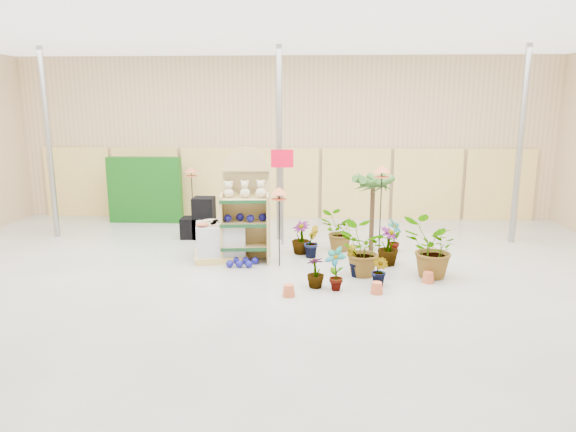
% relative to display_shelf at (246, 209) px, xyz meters
% --- Properties ---
extents(room, '(15.20, 12.10, 4.70)m').
position_rel_display_shelf_xyz_m(room, '(0.58, -0.91, 1.15)').
color(room, gray).
rests_on(room, ground).
extents(display_shelf, '(1.02, 0.69, 2.33)m').
position_rel_display_shelf_xyz_m(display_shelf, '(0.00, 0.00, 0.00)').
color(display_shelf, tan).
rests_on(display_shelf, ground).
extents(teddy_bears, '(0.86, 0.22, 0.36)m').
position_rel_display_shelf_xyz_m(teddy_bears, '(0.02, -0.11, 0.41)').
color(teddy_bears, beige).
rests_on(teddy_bears, display_shelf).
extents(gazing_balls_shelf, '(0.86, 0.29, 0.16)m').
position_rel_display_shelf_xyz_m(gazing_balls_shelf, '(0.00, -0.13, -0.15)').
color(gazing_balls_shelf, navy).
rests_on(gazing_balls_shelf, display_shelf).
extents(gazing_balls_floor, '(0.63, 0.39, 0.15)m').
position_rel_display_shelf_xyz_m(gazing_balls_floor, '(-0.02, -0.48, -0.99)').
color(gazing_balls_floor, navy).
rests_on(gazing_balls_floor, ground).
extents(pallet_stack, '(1.23, 1.09, 0.79)m').
position_rel_display_shelf_xyz_m(pallet_stack, '(-0.55, -0.02, -0.68)').
color(pallet_stack, tan).
rests_on(pallet_stack, ground).
extents(charcoal_planters, '(0.80, 0.50, 1.00)m').
position_rel_display_shelf_xyz_m(charcoal_planters, '(-1.35, 1.71, -0.65)').
color(charcoal_planters, black).
rests_on(charcoal_planters, ground).
extents(trellis_stock, '(2.00, 0.30, 1.80)m').
position_rel_display_shelf_xyz_m(trellis_stock, '(-3.22, 3.38, -0.16)').
color(trellis_stock, '#0E480E').
rests_on(trellis_stock, ground).
extents(offer_sign, '(0.50, 0.08, 2.20)m').
position_rel_display_shelf_xyz_m(offer_sign, '(0.68, 1.16, 0.50)').
color(offer_sign, gray).
rests_on(offer_sign, ground).
extents(bird_table_front, '(0.34, 0.34, 1.60)m').
position_rel_display_shelf_xyz_m(bird_table_front, '(0.72, -0.45, 0.42)').
color(bird_table_front, black).
rests_on(bird_table_front, ground).
extents(bird_table_right, '(0.34, 0.34, 2.01)m').
position_rel_display_shelf_xyz_m(bird_table_right, '(2.74, -0.11, 0.80)').
color(bird_table_right, black).
rests_on(bird_table_right, ground).
extents(bird_table_back, '(0.34, 0.34, 1.66)m').
position_rel_display_shelf_xyz_m(bird_table_back, '(-1.69, 2.44, 0.47)').
color(bird_table_back, black).
rests_on(bird_table_back, ground).
extents(palm, '(0.70, 0.70, 1.79)m').
position_rel_display_shelf_xyz_m(palm, '(2.68, 0.75, 0.47)').
color(palm, '#3D2918').
rests_on(palm, ground).
extents(potted_plant_1, '(0.39, 0.35, 0.61)m').
position_rel_display_shelf_xyz_m(potted_plant_1, '(2.18, -1.05, -0.76)').
color(potted_plant_1, '#2A531C').
rests_on(potted_plant_1, ground).
extents(potted_plant_2, '(1.11, 1.03, 1.00)m').
position_rel_display_shelf_xyz_m(potted_plant_2, '(2.28, -0.97, -0.57)').
color(potted_plant_2, '#2A531C').
rests_on(potted_plant_2, ground).
extents(potted_plant_3, '(0.59, 0.59, 0.77)m').
position_rel_display_shelf_xyz_m(potted_plant_3, '(2.90, -0.27, -0.68)').
color(potted_plant_3, '#2A531C').
rests_on(potted_plant_3, ground).
extents(potted_plant_4, '(0.46, 0.47, 0.74)m').
position_rel_display_shelf_xyz_m(potted_plant_4, '(3.17, 0.67, -0.69)').
color(potted_plant_4, '#2A531C').
rests_on(potted_plant_4, ground).
extents(potted_plant_5, '(0.36, 0.42, 0.68)m').
position_rel_display_shelf_xyz_m(potted_plant_5, '(1.36, 0.21, -0.72)').
color(potted_plant_5, '#2A531C').
rests_on(potted_plant_5, ground).
extents(potted_plant_6, '(0.86, 0.77, 0.88)m').
position_rel_display_shelf_xyz_m(potted_plant_6, '(1.95, 0.73, -0.63)').
color(potted_plant_6, '#2A531C').
rests_on(potted_plant_6, ground).
extents(potted_plant_7, '(0.41, 0.41, 0.56)m').
position_rel_display_shelf_xyz_m(potted_plant_7, '(1.44, -1.66, -0.78)').
color(potted_plant_7, '#2A531C').
rests_on(potted_plant_7, ground).
extents(potted_plant_8, '(0.49, 0.47, 0.77)m').
position_rel_display_shelf_xyz_m(potted_plant_8, '(1.78, -1.78, -0.68)').
color(potted_plant_8, '#2A531C').
rests_on(potted_plant_8, ground).
extents(potted_plant_9, '(0.40, 0.41, 0.58)m').
position_rel_display_shelf_xyz_m(potted_plant_9, '(2.58, -1.57, -0.78)').
color(potted_plant_9, '#2A531C').
rests_on(potted_plant_9, ground).
extents(potted_plant_10, '(1.21, 1.12, 1.12)m').
position_rel_display_shelf_xyz_m(potted_plant_10, '(3.58, -1.03, -0.50)').
color(potted_plant_10, '#2A531C').
rests_on(potted_plant_10, ground).
extents(potted_plant_11, '(0.57, 0.57, 0.72)m').
position_rel_display_shelf_xyz_m(potted_plant_11, '(1.13, 0.46, -0.71)').
color(potted_plant_11, '#2A531C').
rests_on(potted_plant_11, ground).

